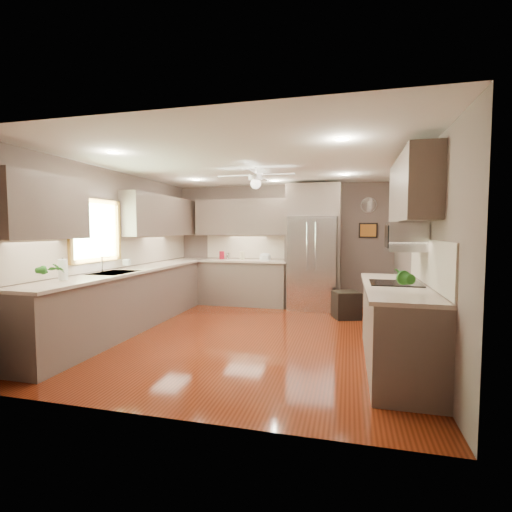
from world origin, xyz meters
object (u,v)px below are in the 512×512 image
at_px(canister_b, 228,256).
at_px(bowl, 265,259).
at_px(canister_c, 242,255).
at_px(soap_bottle, 128,262).
at_px(canister_a, 222,255).
at_px(potted_plant_right, 404,277).
at_px(microwave, 405,237).
at_px(refrigerator, 313,249).
at_px(stool, 346,305).
at_px(paper_towel, 63,269).
at_px(potted_plant_left, 51,269).

height_order(canister_b, bowl, canister_b).
bearing_deg(bowl, canister_b, 178.84).
xyz_separation_m(canister_c, soap_bottle, (-1.29, -2.14, 0.01)).
distance_m(canister_c, soap_bottle, 2.50).
distance_m(canister_a, canister_c, 0.47).
height_order(canister_b, potted_plant_right, potted_plant_right).
height_order(soap_bottle, potted_plant_right, potted_plant_right).
bearing_deg(microwave, potted_plant_right, -97.84).
xyz_separation_m(canister_c, bowl, (0.49, -0.02, -0.06)).
bearing_deg(refrigerator, canister_a, 177.34).
bearing_deg(soap_bottle, stool, 22.42).
relative_size(potted_plant_right, microwave, 0.59).
xyz_separation_m(stool, paper_towel, (-3.33, -2.91, 0.84)).
xyz_separation_m(canister_c, potted_plant_left, (-1.17, -3.84, 0.08)).
relative_size(soap_bottle, refrigerator, 0.08).
bearing_deg(refrigerator, canister_b, 178.90).
height_order(potted_plant_left, paper_towel, potted_plant_left).
xyz_separation_m(potted_plant_right, paper_towel, (-3.88, -0.04, -0.02)).
bearing_deg(soap_bottle, canister_b, 65.14).
bearing_deg(soap_bottle, canister_a, 69.24).
distance_m(soap_bottle, paper_towel, 1.50).
distance_m(soap_bottle, potted_plant_right, 4.23).
height_order(microwave, stool, microwave).
bearing_deg(canister_c, stool, -18.83).
distance_m(soap_bottle, refrigerator, 3.48).
height_order(canister_b, potted_plant_left, potted_plant_left).
distance_m(potted_plant_left, refrigerator, 4.64).
distance_m(canister_a, microwave, 4.32).
xyz_separation_m(canister_b, paper_towel, (-0.89, -3.64, 0.07)).
distance_m(potted_plant_left, bowl, 4.18).
height_order(stool, paper_towel, paper_towel).
relative_size(soap_bottle, paper_towel, 0.77).
height_order(soap_bottle, stool, soap_bottle).
bearing_deg(stool, paper_towel, -138.81).
bearing_deg(refrigerator, canister_c, 178.61).
height_order(canister_c, potted_plant_right, potted_plant_right).
bearing_deg(canister_a, soap_bottle, -110.76).
height_order(refrigerator, stool, refrigerator).
xyz_separation_m(canister_a, refrigerator, (1.94, -0.09, 0.17)).
height_order(canister_a, stool, canister_a).
distance_m(canister_b, microwave, 4.17).
relative_size(canister_a, stool, 0.33).
bearing_deg(canister_b, canister_a, 160.59).
height_order(canister_b, stool, canister_b).
bearing_deg(canister_a, potted_plant_right, -49.26).
height_order(canister_b, soap_bottle, soap_bottle).
bearing_deg(refrigerator, microwave, -63.91).
height_order(canister_b, refrigerator, refrigerator).
relative_size(microwave, paper_towel, 2.04).
distance_m(canister_b, potted_plant_left, 3.94).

